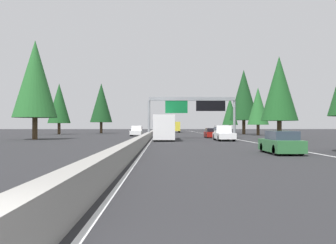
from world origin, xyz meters
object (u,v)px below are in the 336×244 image
Objects in this scene: sedan_far_right at (281,143)px; sign_gantry_overhead at (193,106)px; conifer_right_far at (244,95)px; sedan_distant_b at (211,133)px; conifer_right_distant at (230,111)px; conifer_left_near at (35,79)px; conifer_left_far at (101,103)px; conifer_left_mid at (59,103)px; bus_distant_a at (164,127)px; pickup_far_center at (223,133)px; sedan_near_center at (163,130)px; conifer_right_mid at (258,106)px; minivan_near_right at (162,129)px; conifer_right_near at (279,89)px; box_truck_mid_right at (175,127)px; oncoming_near at (137,131)px.

sign_gantry_overhead is at bearing 6.08° from sedan_far_right.
sedan_distant_b is at bearing 156.85° from conifer_right_far.
conifer_left_near is (-51.19, 35.43, 2.26)m from conifer_right_distant.
conifer_left_far is at bearing 68.72° from conifer_right_far.
conifer_left_near reaches higher than conifer_left_mid.
conifer_left_near is at bearing -170.31° from conifer_left_mid.
sedan_distant_b is (8.70, -7.26, -1.03)m from bus_distant_a.
pickup_far_center is (-10.80, -0.06, 0.23)m from sedan_distant_b.
sedan_near_center is (44.06, 4.05, -4.05)m from sign_gantry_overhead.
sign_gantry_overhead is 1.10× the size of bus_distant_a.
bus_distant_a is 2.61× the size of sedan_near_center.
conifer_left_near is (4.23, 24.46, 7.15)m from pickup_far_center.
pickup_far_center is 52.43m from sedan_near_center.
sign_gantry_overhead is at bearing -153.69° from conifer_left_far.
minivan_near_right is at bearing 25.20° from conifer_right_mid.
sign_gantry_overhead is 12.20m from conifer_right_near.
conifer_left_near reaches higher than sedan_far_right.
bus_distant_a is 0.92× the size of conifer_left_far.
sedan_far_right is 29.63m from conifer_right_near.
bus_distant_a is 40.54m from conifer_left_mid.
conifer_left_far is (47.46, 22.64, 6.66)m from pickup_far_center.
minivan_near_right reaches higher than sedan_distant_b.
pickup_far_center is at bearing 123.30° from conifer_right_near.
conifer_right_distant is at bearing -76.68° from conifer_left_far.
conifer_left_far reaches higher than conifer_right_near.
sedan_far_right is at bearing -161.85° from conifer_left_far.
conifer_right_near is at bearing -56.70° from pickup_far_center.
pickup_far_center is 56.71m from conifer_right_distant.
bus_distant_a is 2.05× the size of pickup_far_center.
conifer_right_near reaches higher than sedan_distant_b.
conifer_left_far is at bearing 103.32° from conifer_right_distant.
conifer_right_far reaches higher than conifer_right_mid.
oncoming_near is (-36.21, 8.36, -0.70)m from box_truck_mid_right.
box_truck_mid_right is 1.52× the size of pickup_far_center.
conifer_left_far is (45.36, 15.32, 5.86)m from bus_distant_a.
sedan_far_right is at bearing -177.21° from box_truck_mid_right.
conifer_right_far is at bearing -91.12° from conifer_left_mid.
sedan_distant_b is 0.46× the size of conifer_right_distant.
pickup_far_center is 0.45× the size of conifer_left_far.
box_truck_mid_right is 0.89× the size of conifer_right_distant.
sedan_distant_b is at bearing 0.33° from pickup_far_center.
conifer_right_mid is at bearing -37.35° from sign_gantry_overhead.
sedan_far_right is 0.88× the size of minivan_near_right.
box_truck_mid_right reaches higher than pickup_far_center.
conifer_right_distant reaches higher than sedan_far_right.
sign_gantry_overhead is 1.02× the size of conifer_left_far.
pickup_far_center is 12.07m from conifer_right_near.
sign_gantry_overhead reaches higher than sedan_near_center.
conifer_right_far reaches higher than oncoming_near.
conifer_left_mid is at bearing 131.54° from box_truck_mid_right.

